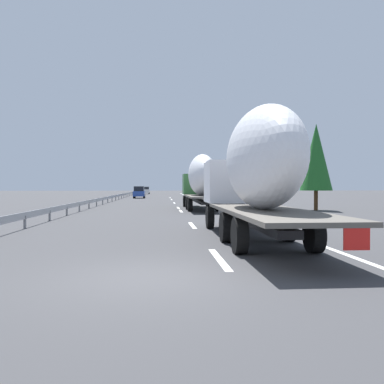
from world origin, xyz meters
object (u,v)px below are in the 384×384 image
truck_trailing (255,170)px  road_sign (205,185)px  truck_lead (201,179)px  car_white_van (146,190)px  car_blue_sedan (139,192)px

truck_trailing → road_sign: truck_trailing is taller
truck_lead → truck_trailing: 19.40m
truck_lead → car_white_van: bearing=6.0°
car_white_van → road_sign: 44.99m
car_white_van → road_sign: bearing=-166.9°
truck_trailing → road_sign: bearing=-4.1°
road_sign → car_blue_sedan: bearing=50.4°
truck_lead → road_sign: (24.28, -3.10, -0.40)m
car_blue_sedan → truck_lead: bearing=-168.0°
truck_lead → truck_trailing: (-19.40, -0.00, -0.02)m
truck_lead → car_white_van: (68.07, 7.13, -1.62)m
truck_lead → road_sign: size_ratio=4.11×
truck_trailing → car_blue_sedan: bearing=7.6°
truck_trailing → car_white_van: (87.48, 7.13, -1.61)m
truck_lead → car_blue_sedan: 33.32m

